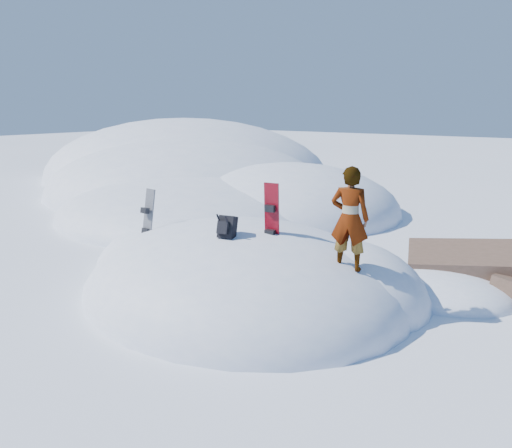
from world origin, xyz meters
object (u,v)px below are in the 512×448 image
Objects in this scene: snowboard_dark at (147,223)px; snowboard_red at (271,223)px; backpack at (227,227)px; person at (350,219)px.

snowboard_red is at bearing 10.23° from snowboard_dark.
snowboard_red is 3.17× the size of backpack.
person reaches higher than snowboard_dark.
snowboard_red is 1.60m from person.
person is (2.12, 0.72, 0.31)m from backpack.
person reaches higher than snowboard_red.
backpack is (2.64, -0.43, 0.37)m from snowboard_dark.
snowboard_red is 1.03× the size of snowboard_dark.
snowboard_red reaches higher than backpack.
snowboard_red is at bearing -11.66° from person.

